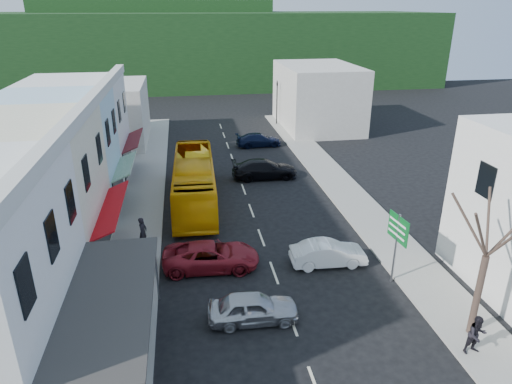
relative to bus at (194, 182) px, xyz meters
name	(u,v)px	position (x,y,z in m)	size (l,w,h in m)	color
ground	(274,273)	(3.77, -10.06, -1.55)	(120.00, 120.00, 0.00)	black
sidewalk_left	(142,205)	(-3.73, -0.06, -1.48)	(3.00, 52.00, 0.15)	gray
sidewalk_right	(345,192)	(11.27, -0.06, -1.48)	(3.00, 52.00, 0.15)	gray
shopfront_row	(38,183)	(-8.72, -5.06, 2.45)	(8.25, 30.00, 8.00)	silver
distant_block_left	(105,114)	(-8.23, 16.94, 1.45)	(8.00, 10.00, 6.00)	#B7B2A8
distant_block_right	(318,97)	(14.77, 19.94, 1.95)	(8.00, 12.00, 7.00)	#B7B2A8
hillside	(195,44)	(2.32, 55.03, 5.18)	(80.00, 26.00, 14.00)	black
bus	(194,182)	(0.00, 0.00, 0.00)	(2.50, 11.60, 3.10)	#FFB00A
car_silver	(253,308)	(2.06, -13.80, -0.85)	(1.80, 4.40, 1.40)	#B8B8BD
car_white	(328,253)	(6.83, -9.70, -0.85)	(1.80, 4.40, 1.40)	white
car_red	(211,256)	(0.53, -9.00, -0.85)	(1.90, 4.60, 1.40)	maroon
car_black_near	(265,170)	(5.81, 4.16, -0.85)	(1.84, 4.50, 1.40)	black
car_navy_far	(259,139)	(6.85, 13.19, -0.85)	(1.84, 4.50, 1.40)	black
pedestrian_left	(143,233)	(-3.19, -6.24, -0.55)	(0.60, 0.40, 1.70)	black
pedestrian_right	(477,335)	(10.53, -17.39, -0.55)	(0.70, 0.44, 1.70)	black
direction_sign	(395,249)	(9.57, -11.82, 0.35)	(0.37, 1.72, 3.80)	#07581E
street_tree	(486,256)	(11.12, -16.22, 2.32)	(3.17, 3.17, 7.75)	#37271F
traffic_signal	(277,103)	(10.37, 21.50, 1.03)	(0.59, 1.06, 5.15)	black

